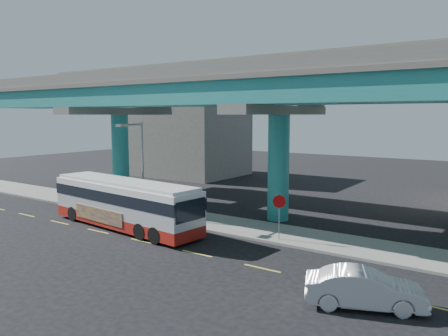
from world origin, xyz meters
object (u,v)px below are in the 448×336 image
Objects in this scene: street_lamp at (137,155)px; stop_sign at (279,207)px; transit_bus at (124,202)px; sedan at (364,289)px; parked_car at (81,192)px.

street_lamp reaches higher than stop_sign.
transit_bus is 2.62× the size of sedan.
street_lamp is 2.56× the size of stop_sign.
street_lamp is (-0.96, 2.17, 2.88)m from transit_bus.
transit_bus is 10.25m from stop_sign.
parked_car is 10.25m from street_lamp.
sedan reaches higher than parked_car.
stop_sign is at bearing 21.95° from transit_bus.
parked_car is at bearing 166.61° from street_lamp.
sedan is 18.74m from street_lamp.
sedan is 9.14m from stop_sign.
parked_car is (-10.19, 4.37, -0.98)m from transit_bus.
transit_bus is 3.73m from street_lamp.
stop_sign is (10.79, 0.71, -2.54)m from street_lamp.
stop_sign is at bearing 3.76° from street_lamp.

